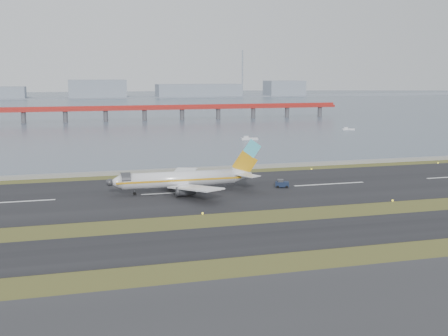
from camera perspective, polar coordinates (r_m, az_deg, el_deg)
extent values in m
plane|color=#394719|center=(110.77, -1.29, -5.66)|extent=(1000.00, 1000.00, 0.00)
cube|color=black|center=(99.62, 0.41, -7.38)|extent=(1000.00, 18.00, 0.10)
cube|color=black|center=(139.23, -4.33, -2.51)|extent=(1000.00, 45.00, 0.10)
cube|color=gray|center=(168.16, -6.32, -0.29)|extent=(1000.00, 2.50, 1.00)
cube|color=#465364|center=(565.00, -12.90, 6.35)|extent=(1400.00, 800.00, 1.30)
cube|color=#A4211C|center=(357.30, -8.09, 5.98)|extent=(260.00, 5.00, 1.60)
cube|color=#A4211C|center=(357.21, -8.09, 6.22)|extent=(260.00, 0.40, 1.40)
cylinder|color=#4C4C51|center=(357.60, -8.07, 5.26)|extent=(2.80, 2.80, 7.00)
cylinder|color=#4C4C51|center=(382.04, 6.42, 5.57)|extent=(2.80, 2.80, 7.00)
cube|color=gray|center=(724.71, -13.52, 6.97)|extent=(1400.00, 80.00, 1.00)
cube|color=gray|center=(724.78, -12.75, 7.87)|extent=(70.00, 35.00, 22.00)
cube|color=gray|center=(742.78, -2.59, 7.90)|extent=(110.00, 35.00, 16.00)
cube|color=gray|center=(778.41, 6.14, 8.08)|extent=(50.00, 35.00, 20.00)
cylinder|color=gray|center=(758.17, 1.89, 9.60)|extent=(1.80, 1.80, 60.00)
cylinder|color=white|center=(138.50, -4.59, -1.12)|extent=(28.00, 3.80, 3.80)
cone|color=white|center=(136.48, -11.03, -1.43)|extent=(3.20, 3.80, 3.80)
cone|color=white|center=(142.33, 1.83, -0.68)|extent=(5.00, 3.80, 3.80)
cube|color=orange|center=(136.65, -4.43, -1.26)|extent=(31.00, 0.06, 0.45)
cube|color=orange|center=(140.35, -4.74, -0.98)|extent=(31.00, 0.06, 0.45)
cube|color=white|center=(130.90, -2.93, -2.04)|extent=(11.31, 15.89, 1.66)
cube|color=white|center=(147.25, -4.37, -0.76)|extent=(11.31, 15.89, 1.66)
cylinder|color=#38393D|center=(133.19, -3.87, -2.37)|extent=(4.20, 2.10, 2.10)
cylinder|color=#38393D|center=(144.74, -4.84, -1.43)|extent=(4.20, 2.10, 2.10)
cube|color=orange|center=(142.08, 2.14, 0.48)|extent=(6.80, 0.35, 6.85)
cube|color=#4FC8E0|center=(142.13, 2.88, 1.99)|extent=(4.85, 0.37, 4.90)
cube|color=white|center=(138.77, 2.41, -0.74)|extent=(5.64, 6.80, 0.22)
cube|color=white|center=(145.91, 1.50, -0.23)|extent=(5.64, 6.80, 0.22)
cylinder|color=black|center=(137.50, -9.08, -2.59)|extent=(0.80, 0.28, 0.80)
cylinder|color=black|center=(136.67, -3.73, -2.52)|extent=(1.00, 0.38, 1.00)
cylinder|color=black|center=(142.05, -4.19, -2.06)|extent=(1.00, 0.38, 1.00)
cube|color=#131E36|center=(145.57, 5.92, -1.64)|extent=(3.82, 2.86, 1.27)
cube|color=#38393D|center=(145.38, 5.76, -1.31)|extent=(1.90, 1.97, 0.74)
cylinder|color=black|center=(144.78, 5.47, -1.93)|extent=(0.80, 0.53, 0.74)
cylinder|color=black|center=(146.44, 5.44, -1.80)|extent=(0.80, 0.53, 0.74)
cylinder|color=black|center=(144.93, 6.39, -1.93)|extent=(0.80, 0.53, 0.74)
cylinder|color=black|center=(146.59, 6.35, -1.80)|extent=(0.80, 0.53, 0.74)
cube|color=silver|center=(250.46, 2.61, 2.96)|extent=(7.64, 3.26, 0.95)
cube|color=silver|center=(250.08, 2.25, 3.15)|extent=(2.31, 1.95, 0.95)
cube|color=silver|center=(301.89, 12.53, 3.86)|extent=(6.60, 3.69, 0.81)
cube|color=silver|center=(301.56, 12.28, 4.00)|extent=(2.13, 1.89, 0.81)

